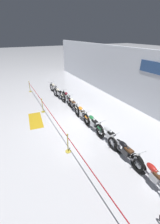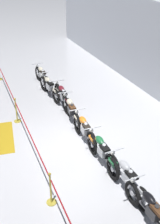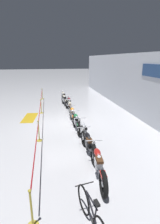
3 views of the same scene
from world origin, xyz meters
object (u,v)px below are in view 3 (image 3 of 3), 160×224
motorcycle_cream_3 (70,108)px  stanchion_mid_left (41,108)px  motorcycle_black_7 (88,144)px  stanchion_mid_right (39,134)px  motorcycle_red_8 (98,164)px  motorcycle_silver_6 (83,132)px  motorcycle_cream_0 (64,97)px  motorcycle_orange_4 (73,115)px  stanchion_far_right (32,214)px  stanchion_far_left (41,105)px  motorcycle_cream_1 (65,100)px  motorcycle_maroon_2 (69,104)px  bicycle (92,215)px  motorcycle_green_5 (76,122)px  floor_banner (30,118)px

motorcycle_cream_3 → stanchion_mid_left: (-0.82, -2.02, -0.11)m
motorcycle_black_7 → stanchion_mid_right: 2.62m
motorcycle_red_8 → motorcycle_cream_3: bearing=-179.9°
motorcycle_cream_3 → motorcycle_silver_6: 4.17m
stanchion_mid_right → motorcycle_cream_0: bearing=165.9°
motorcycle_cream_0 → motorcycle_orange_4: motorcycle_cream_0 is taller
stanchion_mid_right → stanchion_far_right: same height
motorcycle_black_7 → stanchion_far_left: bearing=-159.6°
motorcycle_cream_1 → motorcycle_cream_3: (2.55, 0.13, -0.00)m
motorcycle_maroon_2 → motorcycle_black_7: motorcycle_maroon_2 is taller
motorcycle_maroon_2 → stanchion_mid_right: (5.11, -2.13, -0.11)m
motorcycle_silver_6 → motorcycle_red_8: 2.76m
motorcycle_cream_0 → stanchion_mid_left: stanchion_mid_left is taller
bicycle → stanchion_far_right: bearing=-103.3°
motorcycle_orange_4 → stanchion_mid_left: (-2.27, -1.98, -0.11)m
motorcycle_black_7 → stanchion_far_left: size_ratio=0.16×
motorcycle_silver_6 → motorcycle_black_7: bearing=-2.3°
motorcycle_maroon_2 → motorcycle_cream_3: motorcycle_maroon_2 is taller
motorcycle_orange_4 → motorcycle_silver_6: 2.72m
motorcycle_cream_3 → stanchion_far_right: stanchion_far_right is taller
motorcycle_cream_0 → motorcycle_black_7: (9.43, 0.10, -0.01)m
motorcycle_green_5 → floor_banner: size_ratio=1.06×
motorcycle_maroon_2 → stanchion_mid_right: size_ratio=2.27×
motorcycle_red_8 → stanchion_mid_right: size_ratio=2.34×
motorcycle_cream_1 → motorcycle_silver_6: 6.73m
motorcycle_silver_6 → stanchion_far_left: bearing=-153.8°
stanchion_far_left → motorcycle_black_7: bearing=20.4°
motorcycle_maroon_2 → motorcycle_black_7: (6.74, -0.07, -0.02)m
stanchion_mid_right → motorcycle_red_8: bearing=33.0°
bicycle → floor_banner: 8.89m
bicycle → stanchion_far_right: stanchion_far_right is taller
motorcycle_cream_0 → motorcycle_cream_3: motorcycle_cream_3 is taller
motorcycle_silver_6 → stanchion_far_right: size_ratio=2.13×
motorcycle_cream_0 → floor_banner: bearing=-33.4°
stanchion_far_right → motorcycle_cream_0: bearing=171.0°
motorcycle_black_7 → motorcycle_red_8: bearing=-0.9°
motorcycle_cream_0 → motorcycle_green_5: motorcycle_cream_0 is taller
motorcycle_orange_4 → stanchion_far_right: 7.24m
motorcycle_maroon_2 → stanchion_mid_right: stanchion_mid_right is taller
motorcycle_red_8 → motorcycle_green_5: bearing=-179.5°
motorcycle_cream_0 → motorcycle_red_8: motorcycle_red_8 is taller
motorcycle_maroon_2 → motorcycle_silver_6: bearing=-0.3°
motorcycle_cream_1 → motorcycle_orange_4: motorcycle_cream_1 is taller
motorcycle_green_5 → motorcycle_black_7: size_ratio=0.97×
stanchion_far_left → floor_banner: stanchion_far_left is taller
motorcycle_maroon_2 → stanchion_far_left: size_ratio=0.17×
motorcycle_red_8 → stanchion_mid_right: bearing=-147.0°
stanchion_mid_left → stanchion_mid_right: same height
motorcycle_cream_0 → motorcycle_orange_4: bearing=0.3°
motorcycle_cream_1 → motorcycle_green_5: (5.36, 0.11, -0.01)m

